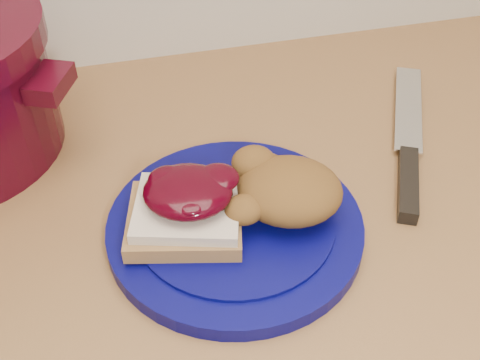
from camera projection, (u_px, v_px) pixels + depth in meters
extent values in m
cylinder|color=#05054D|center=(235.00, 227.00, 0.58)|extent=(0.31, 0.31, 0.02)
cube|color=olive|center=(185.00, 220.00, 0.56)|extent=(0.12, 0.11, 0.02)
cube|color=beige|center=(187.00, 208.00, 0.55)|extent=(0.12, 0.11, 0.01)
ellipsoid|color=black|center=(188.00, 191.00, 0.54)|extent=(0.10, 0.10, 0.02)
ellipsoid|color=brown|center=(290.00, 191.00, 0.57)|extent=(0.12, 0.12, 0.05)
cube|color=black|center=(408.00, 184.00, 0.63)|extent=(0.06, 0.10, 0.02)
cube|color=silver|center=(408.00, 107.00, 0.73)|extent=(0.11, 0.17, 0.00)
cube|color=#350511|center=(50.00, 83.00, 0.60)|extent=(0.05, 0.07, 0.02)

